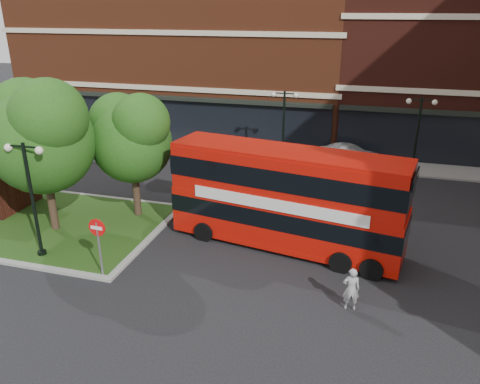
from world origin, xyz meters
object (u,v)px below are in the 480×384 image
(woman, at_px, (351,289))
(car_white, at_px, (349,156))
(car_silver, at_px, (227,154))
(bus, at_px, (286,192))

(woman, bearing_deg, car_white, -95.64)
(car_silver, height_order, car_white, car_white)
(bus, xyz_separation_m, woman, (3.10, -4.01, -1.71))
(bus, bearing_deg, car_silver, 129.14)
(woman, distance_m, car_white, 16.00)
(woman, height_order, car_silver, woman)
(car_silver, relative_size, car_white, 0.88)
(car_silver, bearing_deg, car_white, -85.43)
(car_white, bearing_deg, car_silver, 103.51)
(woman, bearing_deg, bus, -61.73)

